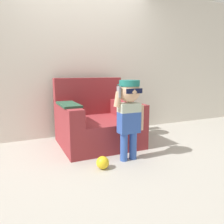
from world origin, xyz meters
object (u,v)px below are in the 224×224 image
object	(u,v)px
side_table	(139,118)
armchair	(97,123)
toy_ball	(103,163)
person_child	(129,108)

from	to	relation	value
side_table	armchair	bearing A→B (deg)	-172.45
side_table	toy_ball	bearing A→B (deg)	-137.33
person_child	side_table	bearing A→B (deg)	52.29
armchair	toy_ball	world-z (taller)	armchair
toy_ball	armchair	bearing A→B (deg)	73.31
person_child	toy_ball	xyz separation A→B (m)	(-0.40, -0.11, -0.59)
armchair	person_child	world-z (taller)	armchair
armchair	side_table	bearing A→B (deg)	7.55
person_child	side_table	world-z (taller)	person_child
armchair	toy_ball	xyz separation A→B (m)	(-0.27, -0.90, -0.25)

